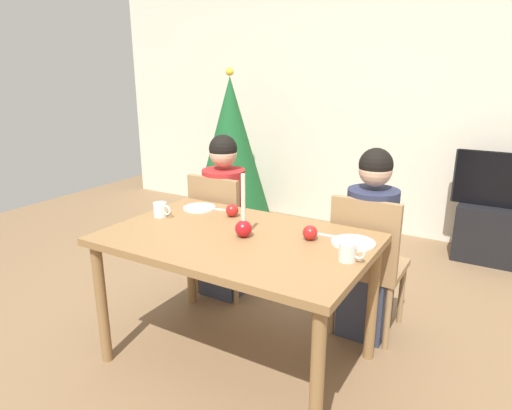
# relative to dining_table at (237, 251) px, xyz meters

# --- Properties ---
(ground_plane) EXTENTS (7.68, 7.68, 0.00)m
(ground_plane) POSITION_rel_dining_table_xyz_m (0.00, 0.00, -0.67)
(ground_plane) COLOR brown
(back_wall) EXTENTS (6.40, 0.10, 2.60)m
(back_wall) POSITION_rel_dining_table_xyz_m (0.00, 2.60, 0.63)
(back_wall) COLOR beige
(back_wall) RESTS_ON ground
(dining_table) EXTENTS (1.40, 0.90, 0.75)m
(dining_table) POSITION_rel_dining_table_xyz_m (0.00, 0.00, 0.00)
(dining_table) COLOR olive
(dining_table) RESTS_ON ground
(chair_left) EXTENTS (0.40, 0.40, 0.90)m
(chair_left) POSITION_rel_dining_table_xyz_m (-0.52, 0.61, -0.15)
(chair_left) COLOR #99754C
(chair_left) RESTS_ON ground
(chair_right) EXTENTS (0.40, 0.40, 0.90)m
(chair_right) POSITION_rel_dining_table_xyz_m (0.53, 0.61, -0.15)
(chair_right) COLOR #99754C
(chair_right) RESTS_ON ground
(person_left_child) EXTENTS (0.30, 0.30, 1.17)m
(person_left_child) POSITION_rel_dining_table_xyz_m (-0.52, 0.64, -0.10)
(person_left_child) COLOR #33384C
(person_left_child) RESTS_ON ground
(person_right_child) EXTENTS (0.30, 0.30, 1.17)m
(person_right_child) POSITION_rel_dining_table_xyz_m (0.53, 0.64, -0.10)
(person_right_child) COLOR #33384C
(person_right_child) RESTS_ON ground
(tv_stand) EXTENTS (0.64, 0.40, 0.48)m
(tv_stand) POSITION_rel_dining_table_xyz_m (1.15, 2.30, -0.43)
(tv_stand) COLOR black
(tv_stand) RESTS_ON ground
(tv) EXTENTS (0.79, 0.05, 0.46)m
(tv) POSITION_rel_dining_table_xyz_m (1.15, 2.30, 0.04)
(tv) COLOR black
(tv) RESTS_ON tv_stand
(christmas_tree) EXTENTS (0.80, 0.80, 1.61)m
(christmas_tree) POSITION_rel_dining_table_xyz_m (-1.30, 1.90, 0.17)
(christmas_tree) COLOR brown
(christmas_tree) RESTS_ON ground
(candle_centerpiece) EXTENTS (0.09, 0.09, 0.34)m
(candle_centerpiece) POSITION_rel_dining_table_xyz_m (0.03, 0.01, 0.15)
(candle_centerpiece) COLOR red
(candle_centerpiece) RESTS_ON dining_table
(plate_left) EXTENTS (0.20, 0.20, 0.01)m
(plate_left) POSITION_rel_dining_table_xyz_m (-0.47, 0.29, 0.09)
(plate_left) COLOR white
(plate_left) RESTS_ON dining_table
(plate_right) EXTENTS (0.22, 0.22, 0.01)m
(plate_right) POSITION_rel_dining_table_xyz_m (0.57, 0.21, 0.09)
(plate_right) COLOR white
(plate_right) RESTS_ON dining_table
(mug_left) EXTENTS (0.12, 0.08, 0.09)m
(mug_left) POSITION_rel_dining_table_xyz_m (-0.57, 0.05, 0.13)
(mug_left) COLOR white
(mug_left) RESTS_ON dining_table
(mug_right) EXTENTS (0.13, 0.08, 0.09)m
(mug_right) POSITION_rel_dining_table_xyz_m (0.61, -0.01, 0.13)
(mug_right) COLOR silver
(mug_right) RESTS_ON dining_table
(fork_left) EXTENTS (0.18, 0.05, 0.01)m
(fork_left) POSITION_rel_dining_table_xyz_m (-0.30, 0.34, 0.09)
(fork_left) COLOR silver
(fork_left) RESTS_ON dining_table
(fork_right) EXTENTS (0.18, 0.02, 0.01)m
(fork_right) POSITION_rel_dining_table_xyz_m (0.40, 0.24, 0.09)
(fork_right) COLOR silver
(fork_right) RESTS_ON dining_table
(apple_near_candle) EXTENTS (0.08, 0.08, 0.08)m
(apple_near_candle) POSITION_rel_dining_table_xyz_m (-0.20, 0.27, 0.12)
(apple_near_candle) COLOR red
(apple_near_candle) RESTS_ON dining_table
(apple_by_left_plate) EXTENTS (0.08, 0.08, 0.08)m
(apple_by_left_plate) POSITION_rel_dining_table_xyz_m (0.35, 0.15, 0.12)
(apple_by_left_plate) COLOR red
(apple_by_left_plate) RESTS_ON dining_table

